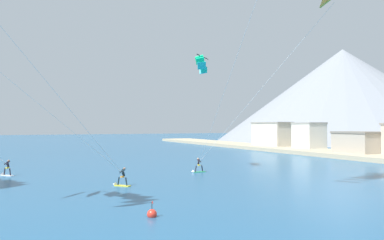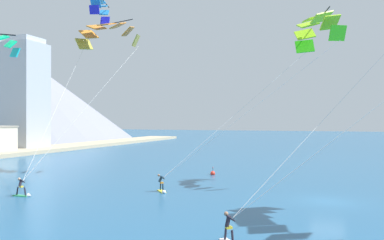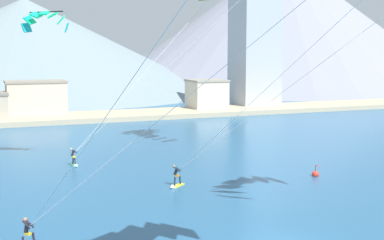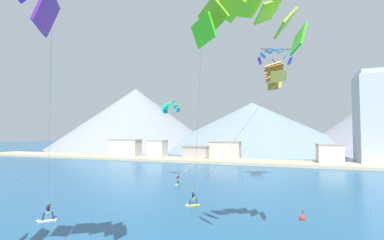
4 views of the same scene
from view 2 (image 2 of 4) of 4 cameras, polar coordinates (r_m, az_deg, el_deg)
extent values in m
plane|color=#23567F|center=(31.36, 19.89, -11.60)|extent=(400.00, 400.00, 0.00)
cube|color=#33B266|center=(34.57, -24.58, -10.45)|extent=(0.49, 1.46, 0.07)
cylinder|color=#231E28|center=(34.77, -25.07, -9.76)|extent=(0.12, 0.23, 0.69)
cylinder|color=#231E28|center=(34.24, -24.09, -9.92)|extent=(0.12, 0.23, 0.69)
cube|color=yellow|center=(34.45, -24.58, -9.22)|extent=(0.30, 0.23, 0.12)
cylinder|color=#231E28|center=(34.34, -24.68, -8.72)|extent=(0.39, 0.22, 0.59)
cylinder|color=#231E28|center=(34.46, -24.70, -8.41)|extent=(0.50, 0.10, 0.38)
cylinder|color=#231E28|center=(34.31, -24.43, -8.45)|extent=(0.50, 0.10, 0.38)
cylinder|color=black|center=(34.52, -24.36, -8.44)|extent=(0.05, 0.52, 0.03)
sphere|color=tan|center=(34.19, -24.83, -8.14)|extent=(0.21, 0.21, 0.21)
cone|color=white|center=(33.99, -23.49, -10.52)|extent=(0.37, 0.31, 0.36)
cylinder|color=#231E28|center=(20.33, 5.14, -16.78)|extent=(0.26, 0.25, 0.72)
cylinder|color=#231E28|center=(19.66, 6.19, -17.37)|extent=(0.26, 0.25, 0.72)
cube|color=yellow|center=(19.88, 5.65, -15.99)|extent=(0.37, 0.38, 0.12)
cylinder|color=#231E28|center=(19.77, 5.49, -15.10)|extent=(0.38, 0.40, 0.61)
cylinder|color=#231E28|center=(19.87, 5.60, -14.51)|extent=(0.40, 0.44, 0.39)
cylinder|color=#231E28|center=(19.67, 5.92, -14.66)|extent=(0.40, 0.44, 0.39)
cylinder|color=black|center=(19.85, 6.24, -14.61)|extent=(0.41, 0.37, 0.03)
sphere|color=#9E7051|center=(19.63, 5.24, -14.03)|extent=(0.22, 0.22, 0.22)
cube|color=yellow|center=(33.56, -4.64, -10.77)|extent=(1.38, 1.27, 0.07)
cylinder|color=#14232D|center=(33.87, -4.82, -10.03)|extent=(0.25, 0.24, 0.69)
cylinder|color=#14232D|center=(33.12, -4.45, -10.26)|extent=(0.25, 0.24, 0.69)
cube|color=orange|center=(33.43, -4.64, -9.50)|extent=(0.36, 0.36, 0.12)
cylinder|color=#14232D|center=(33.35, -4.82, -8.97)|extent=(0.43, 0.46, 0.59)
cylinder|color=#14232D|center=(33.46, -4.70, -8.66)|extent=(0.38, 0.43, 0.38)
cylinder|color=#14232D|center=(33.24, -4.60, -8.71)|extent=(0.38, 0.43, 0.38)
cylinder|color=black|center=(33.40, -4.35, -8.72)|extent=(0.42, 0.36, 0.03)
sphere|color=#9E7051|center=(33.26, -5.10, -8.39)|extent=(0.21, 0.21, 0.21)
cone|color=white|center=(32.73, -4.22, -10.93)|extent=(0.46, 0.47, 0.36)
cube|color=#A99D33|center=(49.16, -16.11, 11.06)|extent=(2.21, 1.20, 1.68)
cube|color=orange|center=(48.65, -15.44, 12.49)|extent=(2.24, 1.46, 1.58)
cube|color=orange|center=(48.02, -14.31, 13.54)|extent=(2.25, 1.51, 1.26)
cube|color=orange|center=(47.34, -12.84, 14.05)|extent=(2.24, 1.65, 0.78)
cube|color=orange|center=(46.70, -11.23, 13.93)|extent=(2.22, 1.83, 1.26)
cube|color=orange|center=(46.20, -9.71, 13.16)|extent=(2.18, 1.78, 1.58)
cube|color=#A99D33|center=(45.91, -8.53, 11.85)|extent=(2.14, 1.52, 1.68)
cylinder|color=black|center=(48.21, -12.28, 14.15)|extent=(1.72, 6.98, 0.10)
cylinder|color=silver|center=(41.29, -19.60, 2.58)|extent=(14.74, 4.95, 13.89)
cylinder|color=silver|center=(39.23, -15.12, 2.72)|extent=(15.32, 2.60, 13.89)
cylinder|color=silver|center=(24.01, 21.05, 1.94)|extent=(10.74, 10.00, 11.66)
cylinder|color=silver|center=(20.84, 26.81, 2.24)|extent=(4.13, 14.09, 11.66)
cube|color=#35CA18|center=(41.10, 16.80, 10.69)|extent=(0.96, 2.02, 1.49)
cube|color=#9DD91D|center=(40.60, 16.82, 12.39)|extent=(1.45, 2.21, 1.44)
cube|color=#9DD91D|center=(39.75, 17.26, 13.75)|extent=(1.85, 2.28, 1.14)
cube|color=#9DD91D|center=(38.69, 18.08, 14.54)|extent=(2.10, 2.25, 0.64)
cube|color=#9DD91D|center=(37.58, 19.16, 14.57)|extent=(2.19, 2.10, 1.14)
cube|color=#9DD91D|center=(36.63, 20.32, 13.77)|extent=(2.09, 1.86, 1.44)
cube|color=#35CA18|center=(36.00, 21.33, 12.24)|extent=(1.79, 1.56, 1.49)
cylinder|color=black|center=(39.13, 19.13, 14.73)|extent=(5.80, 1.59, 0.10)
cylinder|color=silver|center=(36.19, 7.39, 1.54)|extent=(10.55, 11.42, 12.10)
cylinder|color=silver|center=(33.22, 9.08, 1.69)|extent=(5.18, 14.66, 12.10)
cube|color=#0EEB91|center=(34.25, -26.93, 11.14)|extent=(1.04, 1.22, 0.69)
cube|color=#0EEB91|center=(34.45, -25.94, 10.37)|extent=(0.83, 1.17, 0.86)
cube|color=#16B6BE|center=(34.63, -25.36, 9.26)|extent=(0.56, 1.08, 0.89)
cube|color=#211FBF|center=(50.88, -13.11, 14.58)|extent=(0.81, 1.22, 1.03)
cube|color=#217EC7|center=(50.63, -13.24, 15.66)|extent=(1.13, 1.33, 0.86)
cube|color=#217EC7|center=(50.04, -13.49, 16.54)|extent=(1.32, 1.40, 0.55)
cube|color=#217EC7|center=(49.19, -13.80, 17.09)|extent=(1.35, 1.41, 0.15)
cube|color=#217EC7|center=(48.24, -14.14, 17.18)|extent=(1.30, 1.40, 0.55)
cube|color=#217EC7|center=(47.33, -14.45, 16.79)|extent=(1.09, 1.34, 0.86)
cube|color=#211FBF|center=(46.62, -14.66, 15.95)|extent=(0.76, 1.23, 1.03)
cylinder|color=black|center=(49.06, -13.20, 17.12)|extent=(4.36, 1.62, 0.10)
sphere|color=red|center=(43.55, 3.17, -8.14)|extent=(0.56, 0.56, 0.56)
cylinder|color=black|center=(43.48, 3.17, -7.49)|extent=(0.04, 0.04, 0.44)
cube|color=red|center=(43.55, 3.21, -7.24)|extent=(0.18, 0.01, 0.12)
cube|color=#A8ADB7|center=(86.26, -23.97, 3.24)|extent=(7.00, 7.00, 22.48)
cube|color=silver|center=(87.74, -23.97, 10.98)|extent=(5.60, 5.60, 1.20)
camera|label=1|loc=(61.61, 14.86, -1.12)|focal=35.00mm
camera|label=3|loc=(27.75, 73.78, 7.44)|focal=50.00mm
camera|label=4|loc=(41.48, 40.26, 2.81)|focal=24.00mm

